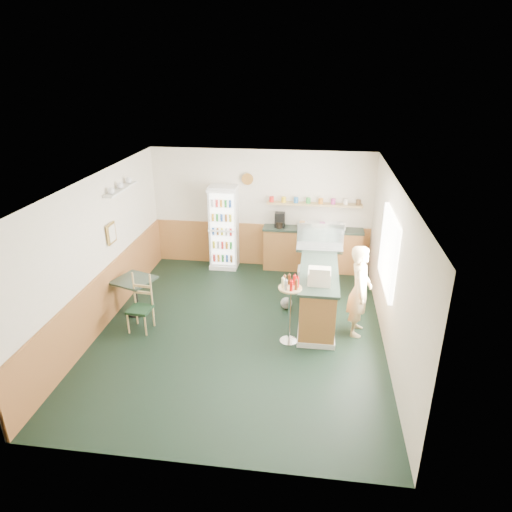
% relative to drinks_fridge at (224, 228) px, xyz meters
% --- Properties ---
extents(ground, '(6.00, 6.00, 0.00)m').
position_rel_drinks_fridge_xyz_m(ground, '(0.82, -2.74, -0.96)').
color(ground, black).
rests_on(ground, ground).
extents(room_envelope, '(5.04, 6.02, 2.72)m').
position_rel_drinks_fridge_xyz_m(room_envelope, '(0.60, -2.01, 0.57)').
color(room_envelope, beige).
rests_on(room_envelope, ground).
extents(service_counter, '(0.68, 3.01, 1.01)m').
position_rel_drinks_fridge_xyz_m(service_counter, '(2.17, -1.67, -0.50)').
color(service_counter, '#A77536').
rests_on(service_counter, ground).
extents(back_counter, '(2.24, 0.42, 1.69)m').
position_rel_drinks_fridge_xyz_m(back_counter, '(2.01, 0.06, -0.41)').
color(back_counter, '#A77536').
rests_on(back_counter, ground).
extents(drinks_fridge, '(0.63, 0.53, 1.92)m').
position_rel_drinks_fridge_xyz_m(drinks_fridge, '(0.00, 0.00, 0.00)').
color(drinks_fridge, white).
rests_on(drinks_fridge, ground).
extents(display_case, '(0.91, 0.48, 0.52)m').
position_rel_drinks_fridge_xyz_m(display_case, '(2.17, -1.16, 0.31)').
color(display_case, silver).
rests_on(display_case, service_counter).
extents(cash_register, '(0.39, 0.41, 0.22)m').
position_rel_drinks_fridge_xyz_m(cash_register, '(2.17, -2.67, 0.16)').
color(cash_register, beige).
rests_on(cash_register, service_counter).
extents(shopkeeper, '(0.45, 0.59, 1.65)m').
position_rel_drinks_fridge_xyz_m(shopkeeper, '(2.87, -2.52, -0.13)').
color(shopkeeper, tan).
rests_on(shopkeeper, ground).
extents(condiment_stand, '(0.39, 0.39, 1.21)m').
position_rel_drinks_fridge_xyz_m(condiment_stand, '(1.71, -2.98, -0.14)').
color(condiment_stand, silver).
rests_on(condiment_stand, ground).
extents(newspaper_rack, '(0.09, 0.40, 0.48)m').
position_rel_drinks_fridge_xyz_m(newspaper_rack, '(1.82, -1.47, -0.49)').
color(newspaper_rack, black).
rests_on(newspaper_rack, ground).
extents(cafe_table, '(0.84, 0.84, 0.72)m').
position_rel_drinks_fridge_xyz_m(cafe_table, '(-1.23, -2.40, -0.45)').
color(cafe_table, black).
rests_on(cafe_table, ground).
extents(cafe_chair, '(0.42, 0.42, 1.03)m').
position_rel_drinks_fridge_xyz_m(cafe_chair, '(-0.93, -2.87, -0.42)').
color(cafe_chair, black).
rests_on(cafe_chair, ground).
extents(dog_doorstop, '(0.23, 0.30, 0.27)m').
position_rel_drinks_fridge_xyz_m(dog_doorstop, '(1.59, -1.85, -0.83)').
color(dog_doorstop, gray).
rests_on(dog_doorstop, ground).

